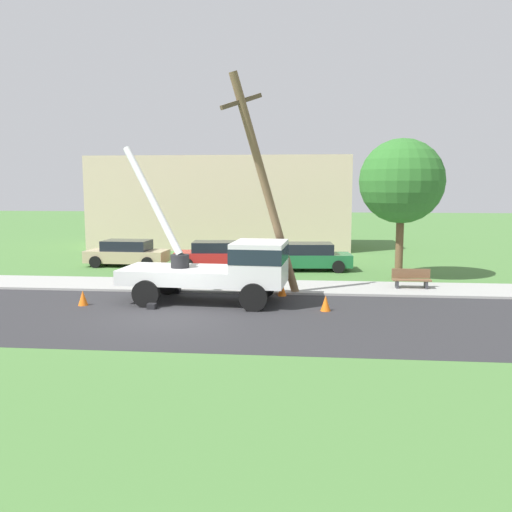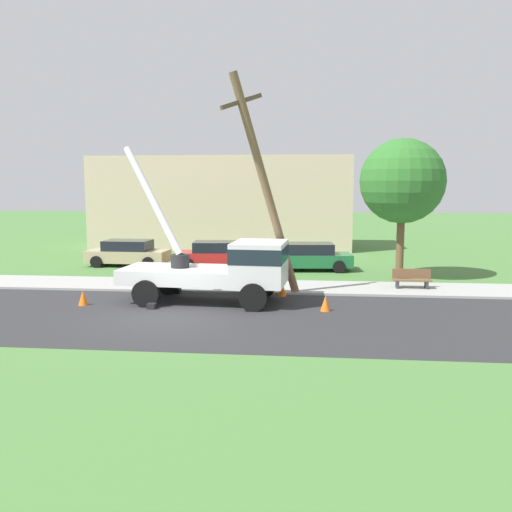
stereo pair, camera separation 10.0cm
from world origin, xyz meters
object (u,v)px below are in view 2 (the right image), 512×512
(park_bench, at_px, (412,280))
(parked_sedan_red, at_px, (217,255))
(traffic_cone_ahead, at_px, (325,303))
(traffic_cone_behind, at_px, (83,298))
(leaning_utility_pole, at_px, (265,186))
(utility_truck, at_px, (226,266))
(roadside_tree_near, at_px, (402,181))
(parked_sedan_green, at_px, (309,257))
(parked_sedan_tan, at_px, (128,253))
(traffic_cone_curbside, at_px, (282,289))

(park_bench, bearing_deg, parked_sedan_red, 149.89)
(traffic_cone_ahead, distance_m, traffic_cone_behind, 8.92)
(leaning_utility_pole, distance_m, park_bench, 7.53)
(utility_truck, distance_m, roadside_tree_near, 10.01)
(traffic_cone_ahead, bearing_deg, roadside_tree_near, 62.45)
(parked_sedan_red, height_order, parked_sedan_green, same)
(traffic_cone_behind, bearing_deg, roadside_tree_near, 29.01)
(parked_sedan_red, bearing_deg, parked_sedan_tan, 177.69)
(roadside_tree_near, bearing_deg, parked_sedan_red, 164.32)
(utility_truck, relative_size, parked_sedan_red, 1.49)
(utility_truck, bearing_deg, parked_sedan_green, 69.32)
(traffic_cone_behind, xyz_separation_m, traffic_cone_curbside, (7.26, 2.44, 0.00))
(leaning_utility_pole, bearing_deg, parked_sedan_tan, 136.77)
(leaning_utility_pole, height_order, parked_sedan_green, leaning_utility_pole)
(traffic_cone_curbside, relative_size, park_bench, 0.35)
(traffic_cone_curbside, height_order, parked_sedan_tan, parked_sedan_tan)
(parked_sedan_green, bearing_deg, traffic_cone_behind, -132.03)
(parked_sedan_red, relative_size, park_bench, 2.83)
(utility_truck, bearing_deg, parked_sedan_tan, 128.01)
(traffic_cone_ahead, xyz_separation_m, traffic_cone_behind, (-8.92, 0.03, 0.00))
(parked_sedan_tan, xyz_separation_m, parked_sedan_green, (9.95, -0.55, 0.00))
(traffic_cone_curbside, height_order, parked_sedan_green, parked_sedan_green)
(parked_sedan_tan, distance_m, park_bench, 15.36)
(parked_sedan_red, bearing_deg, traffic_cone_curbside, -61.28)
(parked_sedan_red, bearing_deg, park_bench, -30.11)
(park_bench, height_order, roadside_tree_near, roadside_tree_near)
(traffic_cone_behind, xyz_separation_m, roadside_tree_near, (12.58, 6.97, 4.31))
(parked_sedan_tan, height_order, park_bench, parked_sedan_tan)
(traffic_cone_ahead, xyz_separation_m, roadside_tree_near, (3.66, 7.01, 4.31))
(utility_truck, distance_m, traffic_cone_behind, 5.41)
(utility_truck, xyz_separation_m, leaning_utility_pole, (1.40, 1.01, 2.99))
(utility_truck, relative_size, traffic_cone_curbside, 12.04)
(traffic_cone_ahead, relative_size, traffic_cone_curbside, 1.00)
(utility_truck, xyz_separation_m, traffic_cone_curbside, (2.06, 1.45, -1.13))
(parked_sedan_green, bearing_deg, utility_truck, -110.68)
(parked_sedan_tan, distance_m, roadside_tree_near, 15.01)
(park_bench, relative_size, roadside_tree_near, 0.24)
(parked_sedan_green, distance_m, park_bench, 6.66)
(parked_sedan_tan, bearing_deg, parked_sedan_green, -3.16)
(traffic_cone_ahead, distance_m, park_bench, 5.62)
(parked_sedan_green, xyz_separation_m, park_bench, (4.35, -5.04, -0.25))
(park_bench, bearing_deg, traffic_cone_curbside, -162.25)
(utility_truck, height_order, traffic_cone_curbside, utility_truck)
(traffic_cone_curbside, height_order, park_bench, park_bench)
(parked_sedan_green, bearing_deg, parked_sedan_red, 175.98)
(parked_sedan_tan, xyz_separation_m, parked_sedan_red, (5.01, -0.20, 0.00))
(leaning_utility_pole, bearing_deg, roadside_tree_near, 39.78)
(traffic_cone_behind, bearing_deg, parked_sedan_red, 70.63)
(traffic_cone_ahead, bearing_deg, parked_sedan_tan, 137.18)
(utility_truck, xyz_separation_m, traffic_cone_ahead, (3.72, -1.03, -1.13))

